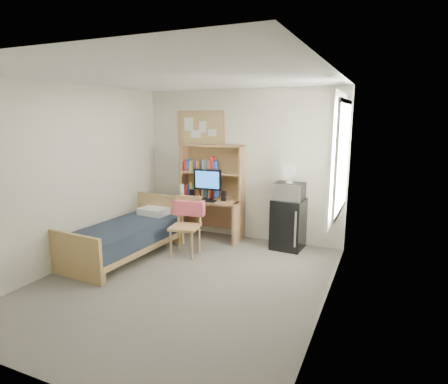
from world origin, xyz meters
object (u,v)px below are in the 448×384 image
at_px(desk, 209,218).
at_px(speaker_right, 224,196).
at_px(desk_chair, 185,227).
at_px(mini_fridge, 288,224).
at_px(monitor, 208,184).
at_px(speaker_left, 192,194).
at_px(desk_fan, 290,174).
at_px(bed, 124,241).
at_px(microwave, 289,191).
at_px(bulletin_board, 201,129).

height_order(desk, speaker_right, speaker_right).
relative_size(desk_chair, mini_fridge, 1.11).
distance_m(monitor, speaker_right, 0.35).
distance_m(speaker_left, desk_fan, 1.77).
height_order(desk, bed, desk).
bearing_deg(desk_chair, monitor, 83.15).
relative_size(desk, mini_fridge, 1.38).
distance_m(bed, speaker_left, 1.49).
height_order(desk, desk_chair, desk_chair).
height_order(bed, microwave, microwave).
xyz_separation_m(bulletin_board, desk, (0.30, -0.29, -1.56)).
bearing_deg(speaker_right, monitor, 180.00).
height_order(bed, desk_fan, desk_fan).
bearing_deg(speaker_right, desk, 168.69).
distance_m(speaker_right, microwave, 1.13).
xyz_separation_m(monitor, desk_fan, (1.42, 0.08, 0.25)).
relative_size(speaker_left, desk_fan, 0.57).
bearing_deg(desk_fan, desk_chair, -142.43).
bearing_deg(bed, desk_chair, 32.51).
distance_m(mini_fridge, bed, 2.63).
height_order(desk_chair, microwave, microwave).
bearing_deg(desk_fan, speaker_left, -173.28).
xyz_separation_m(monitor, speaker_left, (-0.30, -0.01, -0.19)).
height_order(bulletin_board, microwave, bulletin_board).
height_order(microwave, desk_fan, desk_fan).
height_order(bed, monitor, monitor).
bearing_deg(microwave, desk_fan, 93.55).
bearing_deg(desk, mini_fridge, -0.64).
distance_m(desk, desk_chair, 0.92).
bearing_deg(speaker_right, bed, -132.14).
height_order(speaker_left, speaker_right, speaker_right).
bearing_deg(mini_fridge, speaker_right, -171.83).
xyz_separation_m(mini_fridge, monitor, (-1.42, -0.10, 0.57)).
height_order(speaker_right, microwave, microwave).
relative_size(desk_chair, desk_fan, 3.31).
bearing_deg(desk_fan, monitor, -173.11).
distance_m(bulletin_board, bed, 2.41).
distance_m(desk, desk_fan, 1.67).
relative_size(mini_fridge, speaker_right, 4.70).
bearing_deg(bulletin_board, mini_fridge, -8.22).
xyz_separation_m(mini_fridge, desk_fan, (-0.00, -0.02, 0.82)).
bearing_deg(speaker_right, microwave, 1.24).
relative_size(mini_fridge, bed, 0.46).
relative_size(bulletin_board, bed, 0.52).
bearing_deg(microwave, desk, -175.53).
bearing_deg(monitor, desk_chair, -90.62).
height_order(desk_chair, speaker_left, desk_chair).
bearing_deg(speaker_right, mini_fridge, 2.25).
bearing_deg(bed, mini_fridge, 36.28).
bearing_deg(speaker_left, monitor, -0.00).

